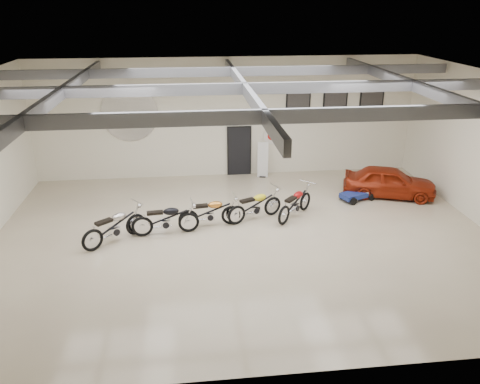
{
  "coord_description": "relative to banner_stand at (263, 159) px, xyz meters",
  "views": [
    {
      "loc": [
        -1.63,
        -13.25,
        7.03
      ],
      "look_at": [
        0.0,
        1.2,
        1.1
      ],
      "focal_mm": 35.0,
      "sensor_mm": 36.0,
      "label": 1
    }
  ],
  "objects": [
    {
      "name": "motorcycle_yellow",
      "position": [
        -0.93,
        -4.19,
        -0.28
      ],
      "size": [
        2.18,
        1.46,
        1.09
      ],
      "primitive_type": null,
      "rotation": [
        0.0,
        0.0,
        0.43
      ],
      "color": "silver",
      "rests_on": "floor"
    },
    {
      "name": "ceiling",
      "position": [
        -1.46,
        -5.5,
        4.17
      ],
      "size": [
        16.0,
        12.0,
        0.01
      ],
      "primitive_type": "cube",
      "color": "slate",
      "rests_on": "back_wall"
    },
    {
      "name": "poster_right",
      "position": [
        4.74,
        0.46,
        2.27
      ],
      "size": [
        1.05,
        0.08,
        1.35
      ],
      "primitive_type": null,
      "color": "black",
      "rests_on": "back_wall"
    },
    {
      "name": "poster_mid",
      "position": [
        3.14,
        0.46,
        2.27
      ],
      "size": [
        1.05,
        0.08,
        1.35
      ],
      "primitive_type": null,
      "color": "black",
      "rests_on": "back_wall"
    },
    {
      "name": "logo_plaque",
      "position": [
        -5.46,
        0.45,
        1.97
      ],
      "size": [
        2.3,
        0.06,
        1.16
      ],
      "primitive_type": null,
      "color": "silver",
      "rests_on": "back_wall"
    },
    {
      "name": "door",
      "position": [
        -0.96,
        0.45,
        0.22
      ],
      "size": [
        0.92,
        0.08,
        2.1
      ],
      "primitive_type": "cube",
      "color": "black",
      "rests_on": "back_wall"
    },
    {
      "name": "back_wall",
      "position": [
        -1.46,
        0.5,
        1.67
      ],
      "size": [
        16.0,
        0.02,
        5.0
      ],
      "primitive_type": "cube",
      "color": "silver",
      "rests_on": "floor"
    },
    {
      "name": "motorcycle_gold",
      "position": [
        -2.51,
        -4.54,
        -0.29
      ],
      "size": [
        2.14,
        0.9,
        1.08
      ],
      "primitive_type": null,
      "rotation": [
        0.0,
        0.0,
        0.13
      ],
      "color": "silver",
      "rests_on": "floor"
    },
    {
      "name": "vintage_car",
      "position": [
        4.54,
        -2.65,
        -0.24
      ],
      "size": [
        2.43,
        3.72,
        1.18
      ],
      "primitive_type": "imported",
      "rotation": [
        0.0,
        0.0,
        1.24
      ],
      "color": "maroon",
      "rests_on": "floor"
    },
    {
      "name": "poster_left",
      "position": [
        1.54,
        0.46,
        2.27
      ],
      "size": [
        1.05,
        0.08,
        1.35
      ],
      "primitive_type": null,
      "color": "black",
      "rests_on": "back_wall"
    },
    {
      "name": "oil_sign",
      "position": [
        0.44,
        0.45,
        0.87
      ],
      "size": [
        0.72,
        0.1,
        0.72
      ],
      "primitive_type": null,
      "color": "white",
      "rests_on": "back_wall"
    },
    {
      "name": "floor",
      "position": [
        -1.46,
        -5.5,
        -0.83
      ],
      "size": [
        16.0,
        12.0,
        0.01
      ],
      "primitive_type": "cube",
      "color": "#C2B294",
      "rests_on": "ground"
    },
    {
      "name": "motorcycle_silver",
      "position": [
        -5.53,
        -5.34,
        -0.26
      ],
      "size": [
        2.13,
        1.91,
        1.14
      ],
      "primitive_type": null,
      "rotation": [
        0.0,
        0.0,
        0.68
      ],
      "color": "silver",
      "rests_on": "floor"
    },
    {
      "name": "motorcycle_red",
      "position": [
        0.48,
        -4.14,
        -0.28
      ],
      "size": [
        1.9,
        1.98,
        1.09
      ],
      "primitive_type": null,
      "rotation": [
        0.0,
        0.0,
        0.83
      ],
      "color": "silver",
      "rests_on": "floor"
    },
    {
      "name": "ceiling_beams",
      "position": [
        -1.46,
        -5.5,
        3.92
      ],
      "size": [
        15.8,
        11.8,
        0.32
      ],
      "primitive_type": null,
      "color": "slate",
      "rests_on": "ceiling"
    },
    {
      "name": "banner_stand",
      "position": [
        0.0,
        0.0,
        0.0
      ],
      "size": [
        0.47,
        0.25,
        1.66
      ],
      "primitive_type": null,
      "rotation": [
        0.0,
        0.0,
        -0.16
      ],
      "color": "white",
      "rests_on": "floor"
    },
    {
      "name": "go_kart",
      "position": [
        3.32,
        -2.85,
        -0.54
      ],
      "size": [
        1.78,
        1.29,
        0.59
      ],
      "primitive_type": null,
      "rotation": [
        0.0,
        0.0,
        0.39
      ],
      "color": "navy",
      "rests_on": "floor"
    },
    {
      "name": "motorcycle_black",
      "position": [
        -3.96,
        -4.96,
        -0.28
      ],
      "size": [
        2.18,
        0.87,
        1.11
      ],
      "primitive_type": null,
      "rotation": [
        0.0,
        0.0,
        0.1
      ],
      "color": "silver",
      "rests_on": "floor"
    }
  ]
}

